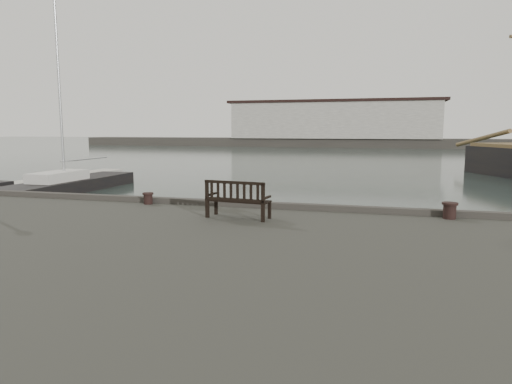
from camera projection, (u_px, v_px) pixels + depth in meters
ground at (270, 255)px, 14.72m from camera, size 400.00×400.00×0.00m
pontoon at (8, 188)px, 29.57m from camera, size 2.00×24.00×0.50m
breakwater at (348, 128)px, 103.10m from camera, size 140.00×9.50×12.20m
bench at (238, 207)px, 12.65m from camera, size 1.84×0.82×1.03m
bollard_left at (148, 198)px, 15.09m from camera, size 0.42×0.42×0.38m
bollard_right at (450, 211)px, 12.60m from camera, size 0.55×0.55×0.45m
yacht_c at (71, 188)px, 29.70m from camera, size 2.72×11.14×14.75m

